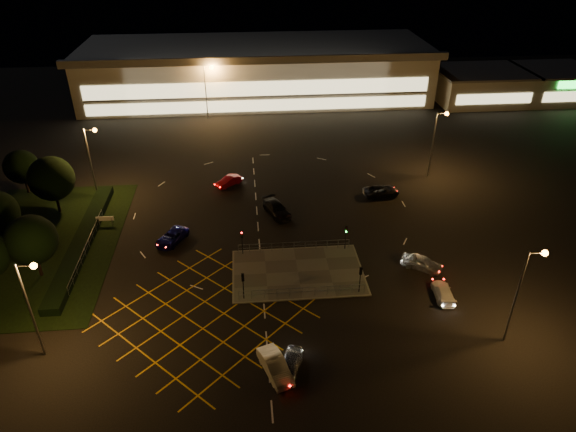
{
  "coord_description": "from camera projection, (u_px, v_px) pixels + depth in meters",
  "views": [
    {
      "loc": [
        -3.17,
        -47.11,
        34.38
      ],
      "look_at": [
        1.71,
        6.9,
        2.0
      ],
      "focal_mm": 32.0,
      "sensor_mm": 36.0,
      "label": 1
    }
  ],
  "objects": [
    {
      "name": "retail_unit_a",
      "position": [
        480.0,
        85.0,
        106.22
      ],
      "size": [
        18.8,
        14.8,
        6.35
      ],
      "color": "beige",
      "rests_on": "ground"
    },
    {
      "name": "car_right_silver",
      "position": [
        422.0,
        263.0,
        56.86
      ],
      "size": [
        4.8,
        4.1,
        1.55
      ],
      "primitive_type": "imported",
      "rotation": [
        0.0,
        0.0,
        0.97
      ],
      "color": "silver",
      "rests_on": "ground"
    },
    {
      "name": "streetlight_far_right",
      "position": [
        415.0,
        76.0,
        99.9
      ],
      "size": [
        1.78,
        0.56,
        10.03
      ],
      "color": "slate",
      "rests_on": "ground"
    },
    {
      "name": "streetlight_sw",
      "position": [
        31.0,
        297.0,
        42.86
      ],
      "size": [
        1.78,
        0.56,
        10.03
      ],
      "color": "slate",
      "rests_on": "ground"
    },
    {
      "name": "signal_nw",
      "position": [
        242.0,
        238.0,
        58.34
      ],
      "size": [
        0.28,
        0.3,
        3.15
      ],
      "color": "black",
      "rests_on": "pedestrian_island"
    },
    {
      "name": "car_far_dkgrey",
      "position": [
        277.0,
        209.0,
        67.07
      ],
      "size": [
        4.05,
        5.89,
        1.58
      ],
      "primitive_type": "imported",
      "rotation": [
        0.0,
        0.0,
        0.37
      ],
      "color": "black",
      "rests_on": "ground"
    },
    {
      "name": "ground",
      "position": [
        278.0,
        263.0,
        58.16
      ],
      "size": [
        180.0,
        180.0,
        0.0
      ],
      "primitive_type": "plane",
      "color": "black",
      "rests_on": "ground"
    },
    {
      "name": "grass_verge",
      "position": [
        41.0,
        245.0,
        61.1
      ],
      "size": [
        18.0,
        30.0,
        0.08
      ],
      "primitive_type": "cube",
      "color": "black",
      "rests_on": "ground"
    },
    {
      "name": "car_near_silver",
      "position": [
        289.0,
        366.0,
        44.08
      ],
      "size": [
        3.1,
        4.63,
        1.46
      ],
      "primitive_type": "imported",
      "rotation": [
        0.0,
        0.0,
        5.93
      ],
      "color": "#9FA1A6",
      "rests_on": "ground"
    },
    {
      "name": "streetlight_nw",
      "position": [
        92.0,
        153.0,
        68.36
      ],
      "size": [
        1.78,
        0.56,
        10.03
      ],
      "color": "slate",
      "rests_on": "ground"
    },
    {
      "name": "tree_d",
      "position": [
        21.0,
        167.0,
        70.57
      ],
      "size": [
        4.68,
        4.68,
        6.37
      ],
      "color": "black",
      "rests_on": "ground"
    },
    {
      "name": "retail_unit_b",
      "position": [
        554.0,
        83.0,
        107.44
      ],
      "size": [
        14.8,
        14.8,
        6.35
      ],
      "color": "beige",
      "rests_on": "ground"
    },
    {
      "name": "signal_ne",
      "position": [
        346.0,
        232.0,
        59.27
      ],
      "size": [
        0.28,
        0.3,
        3.15
      ],
      "color": "black",
      "rests_on": "pedestrian_island"
    },
    {
      "name": "supermarket",
      "position": [
        257.0,
        70.0,
        108.41
      ],
      "size": [
        72.0,
        26.5,
        10.5
      ],
      "color": "beige",
      "rests_on": "ground"
    },
    {
      "name": "hedge",
      "position": [
        83.0,
        240.0,
        61.25
      ],
      "size": [
        2.0,
        26.0,
        1.0
      ],
      "primitive_type": "cube",
      "color": "black",
      "rests_on": "ground"
    },
    {
      "name": "streetlight_far_left",
      "position": [
        208.0,
        85.0,
        95.1
      ],
      "size": [
        1.78,
        0.56,
        10.03
      ],
      "color": "slate",
      "rests_on": "ground"
    },
    {
      "name": "car_queue_white",
      "position": [
        275.0,
        366.0,
        43.96
      ],
      "size": [
        3.18,
        5.05,
        1.57
      ],
      "primitive_type": "imported",
      "rotation": [
        0.0,
        0.0,
        0.35
      ],
      "color": "silver",
      "rests_on": "ground"
    },
    {
      "name": "tree_c",
      "position": [
        51.0,
        179.0,
        65.42
      ],
      "size": [
        5.76,
        5.76,
        7.84
      ],
      "color": "black",
      "rests_on": "ground"
    },
    {
      "name": "streetlight_ne",
      "position": [
        437.0,
        135.0,
        73.78
      ],
      "size": [
        1.78,
        0.56,
        10.03
      ],
      "color": "slate",
      "rests_on": "ground"
    },
    {
      "name": "tree_e",
      "position": [
        31.0,
        240.0,
        53.76
      ],
      "size": [
        5.4,
        5.4,
        7.35
      ],
      "color": "black",
      "rests_on": "ground"
    },
    {
      "name": "car_east_grey",
      "position": [
        381.0,
        191.0,
        71.55
      ],
      "size": [
        5.38,
        2.98,
        1.42
      ],
      "primitive_type": "imported",
      "rotation": [
        0.0,
        0.0,
        1.69
      ],
      "color": "black",
      "rests_on": "ground"
    },
    {
      "name": "car_approach_white",
      "position": [
        443.0,
        292.0,
        52.69
      ],
      "size": [
        2.14,
        4.46,
        1.25
      ],
      "primitive_type": "imported",
      "rotation": [
        0.0,
        0.0,
        3.05
      ],
      "color": "silver",
      "rests_on": "ground"
    },
    {
      "name": "pedestrian_island",
      "position": [
        298.0,
        272.0,
        56.57
      ],
      "size": [
        14.0,
        9.0,
        0.12
      ],
      "primitive_type": "cube",
      "color": "#4C4944",
      "rests_on": "ground"
    },
    {
      "name": "car_circ_red",
      "position": [
        229.0,
        181.0,
        74.19
      ],
      "size": [
        4.07,
        3.73,
        1.35
      ],
      "primitive_type": "imported",
      "rotation": [
        0.0,
        0.0,
        5.41
      ],
      "color": "maroon",
      "rests_on": "ground"
    },
    {
      "name": "car_left_blue",
      "position": [
        172.0,
        237.0,
        61.49
      ],
      "size": [
        4.23,
        5.29,
        1.34
      ],
      "primitive_type": "imported",
      "rotation": [
        0.0,
        0.0,
        5.79
      ],
      "color": "#110D53",
      "rests_on": "ground"
    },
    {
      "name": "signal_se",
      "position": [
        360.0,
        274.0,
        52.44
      ],
      "size": [
        0.28,
        0.3,
        3.15
      ],
      "rotation": [
        0.0,
        0.0,
        3.14
      ],
      "color": "black",
      "rests_on": "pedestrian_island"
    },
    {
      "name": "signal_sw",
      "position": [
        243.0,
        281.0,
        51.51
      ],
      "size": [
        0.28,
        0.3,
        3.15
      ],
      "rotation": [
        0.0,
        0.0,
        3.14
      ],
      "color": "black",
      "rests_on": "pedestrian_island"
    },
    {
      "name": "streetlight_se",
      "position": [
        525.0,
        284.0,
        44.4
      ],
      "size": [
        1.78,
        0.56,
        10.03
      ],
      "color": "slate",
      "rests_on": "ground"
    }
  ]
}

